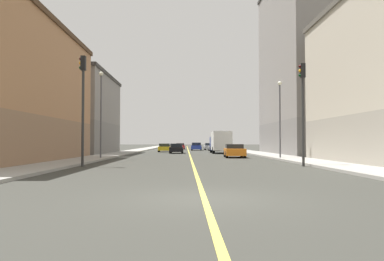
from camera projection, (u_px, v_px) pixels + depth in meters
name	position (u px, v px, depth m)	size (l,w,h in m)	color
ground_plane	(204.00, 198.00, 9.91)	(400.00, 400.00, 0.00)	#373731
sidewalk_left	(243.00, 151.00, 59.04)	(2.98, 168.00, 0.15)	#9E9B93
sidewalk_right	(134.00, 151.00, 58.72)	(2.98, 168.00, 0.15)	#9E9B93
lane_center_stripe	(189.00, 151.00, 58.88)	(0.16, 154.00, 0.01)	#E5D14C
building_left_mid	(322.00, 64.00, 44.49)	(12.10, 18.21, 22.08)	slate
building_right_midblock	(63.00, 114.00, 46.65)	(12.10, 15.60, 10.14)	slate
traffic_light_left_near	(303.00, 100.00, 22.88)	(0.40, 0.32, 6.45)	#2D2D2D
traffic_light_right_near	(83.00, 96.00, 22.64)	(0.40, 0.32, 6.87)	#2D2D2D
street_lamp_left_near	(280.00, 111.00, 32.31)	(0.36, 0.36, 6.76)	#4C4C51
street_lamp_right_near	(101.00, 106.00, 31.79)	(0.36, 0.36, 7.51)	#4C4C51
car_black	(176.00, 149.00, 48.71)	(1.82, 4.28, 1.30)	black
car_red	(180.00, 146.00, 74.88)	(1.86, 4.50, 1.25)	red
car_white	(214.00, 147.00, 62.32)	(1.85, 4.51, 1.30)	white
car_orange	(234.00, 151.00, 35.66)	(2.03, 4.08, 1.30)	orange
car_blue	(196.00, 147.00, 65.32)	(2.00, 4.02, 1.39)	#23389E
car_silver	(209.00, 147.00, 68.80)	(1.95, 3.97, 1.29)	silver
car_yellow	(165.00, 148.00, 55.59)	(1.93, 4.12, 1.27)	gold
box_truck	(220.00, 142.00, 48.79)	(2.46, 7.58, 2.88)	navy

